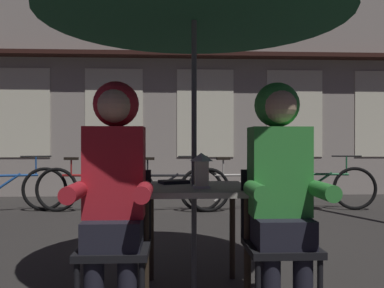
{
  "coord_description": "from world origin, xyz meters",
  "views": [
    {
      "loc": [
        -0.15,
        -2.76,
        1.04
      ],
      "look_at": [
        0.0,
        0.29,
        1.03
      ],
      "focal_mm": 37.95,
      "sensor_mm": 36.0,
      "label": 1
    }
  ],
  "objects_px": {
    "person_right_hooded": "(280,175)",
    "bicycle_fourth": "(241,188)",
    "chair_left": "(116,236)",
    "bicycle_second": "(90,189)",
    "person_left_hooded": "(114,176)",
    "bicycle_third": "(167,189)",
    "bicycle_nearest": "(8,189)",
    "lantern": "(201,169)",
    "chair_right": "(278,234)",
    "cafe_table": "(194,201)",
    "bicycle_fifth": "(320,187)",
    "book": "(174,182)"
  },
  "relations": [
    {
      "from": "person_right_hooded",
      "to": "bicycle_fourth",
      "type": "distance_m",
      "value": 3.77
    },
    {
      "from": "chair_left",
      "to": "bicycle_second",
      "type": "height_order",
      "value": "chair_left"
    },
    {
      "from": "person_left_hooded",
      "to": "bicycle_third",
      "type": "height_order",
      "value": "person_left_hooded"
    },
    {
      "from": "bicycle_nearest",
      "to": "bicycle_third",
      "type": "bearing_deg",
      "value": -2.26
    },
    {
      "from": "person_right_hooded",
      "to": "bicycle_fourth",
      "type": "bearing_deg",
      "value": 83.64
    },
    {
      "from": "chair_left",
      "to": "bicycle_third",
      "type": "height_order",
      "value": "chair_left"
    },
    {
      "from": "bicycle_third",
      "to": "bicycle_fourth",
      "type": "distance_m",
      "value": 1.12
    },
    {
      "from": "lantern",
      "to": "person_left_hooded",
      "type": "xyz_separation_m",
      "value": [
        -0.52,
        -0.32,
        -0.01
      ]
    },
    {
      "from": "chair_right",
      "to": "person_right_hooded",
      "type": "xyz_separation_m",
      "value": [
        0.0,
        -0.06,
        0.36
      ]
    },
    {
      "from": "cafe_table",
      "to": "chair_right",
      "type": "xyz_separation_m",
      "value": [
        0.48,
        -0.37,
        -0.15
      ]
    },
    {
      "from": "cafe_table",
      "to": "person_left_hooded",
      "type": "distance_m",
      "value": 0.67
    },
    {
      "from": "lantern",
      "to": "bicycle_nearest",
      "type": "xyz_separation_m",
      "value": [
        -2.62,
        3.46,
        -0.51
      ]
    },
    {
      "from": "chair_left",
      "to": "person_left_hooded",
      "type": "distance_m",
      "value": 0.36
    },
    {
      "from": "cafe_table",
      "to": "bicycle_nearest",
      "type": "bearing_deg",
      "value": 127.54
    },
    {
      "from": "chair_right",
      "to": "bicycle_fifth",
      "type": "bearing_deg",
      "value": 66.21
    },
    {
      "from": "chair_right",
      "to": "bicycle_nearest",
      "type": "height_order",
      "value": "chair_right"
    },
    {
      "from": "person_left_hooded",
      "to": "book",
      "type": "height_order",
      "value": "person_left_hooded"
    },
    {
      "from": "lantern",
      "to": "bicycle_second",
      "type": "distance_m",
      "value": 3.73
    },
    {
      "from": "bicycle_fifth",
      "to": "bicycle_fourth",
      "type": "bearing_deg",
      "value": -175.12
    },
    {
      "from": "book",
      "to": "person_left_hooded",
      "type": "bearing_deg",
      "value": -139.66
    },
    {
      "from": "chair_left",
      "to": "person_right_hooded",
      "type": "distance_m",
      "value": 1.03
    },
    {
      "from": "person_left_hooded",
      "to": "bicycle_nearest",
      "type": "relative_size",
      "value": 0.85
    },
    {
      "from": "person_right_hooded",
      "to": "bicycle_second",
      "type": "relative_size",
      "value": 0.84
    },
    {
      "from": "person_right_hooded",
      "to": "bicycle_fourth",
      "type": "xyz_separation_m",
      "value": [
        0.41,
        3.71,
        -0.5
      ]
    },
    {
      "from": "bicycle_fifth",
      "to": "book",
      "type": "xyz_separation_m",
      "value": [
        -2.27,
        -3.2,
        0.41
      ]
    },
    {
      "from": "chair_right",
      "to": "person_left_hooded",
      "type": "distance_m",
      "value": 1.03
    },
    {
      "from": "chair_right",
      "to": "bicycle_fourth",
      "type": "bearing_deg",
      "value": 83.54
    },
    {
      "from": "cafe_table",
      "to": "bicycle_fourth",
      "type": "bearing_deg",
      "value": 74.78
    },
    {
      "from": "person_left_hooded",
      "to": "bicycle_nearest",
      "type": "xyz_separation_m",
      "value": [
        -2.1,
        3.78,
        -0.5
      ]
    },
    {
      "from": "lantern",
      "to": "person_right_hooded",
      "type": "distance_m",
      "value": 0.54
    },
    {
      "from": "bicycle_nearest",
      "to": "chair_right",
      "type": "bearing_deg",
      "value": -50.6
    },
    {
      "from": "bicycle_nearest",
      "to": "bicycle_fifth",
      "type": "height_order",
      "value": "same"
    },
    {
      "from": "bicycle_second",
      "to": "bicycle_fourth",
      "type": "distance_m",
      "value": 2.26
    },
    {
      "from": "bicycle_fourth",
      "to": "person_right_hooded",
      "type": "bearing_deg",
      "value": -96.36
    },
    {
      "from": "bicycle_third",
      "to": "book",
      "type": "xyz_separation_m",
      "value": [
        0.09,
        -3.07,
        0.41
      ]
    },
    {
      "from": "bicycle_second",
      "to": "book",
      "type": "height_order",
      "value": "bicycle_second"
    },
    {
      "from": "bicycle_third",
      "to": "book",
      "type": "bearing_deg",
      "value": -88.25
    },
    {
      "from": "person_right_hooded",
      "to": "bicycle_second",
      "type": "distance_m",
      "value": 4.2
    },
    {
      "from": "person_right_hooded",
      "to": "person_left_hooded",
      "type": "bearing_deg",
      "value": 180.0
    },
    {
      "from": "bicycle_second",
      "to": "bicycle_third",
      "type": "height_order",
      "value": "same"
    },
    {
      "from": "lantern",
      "to": "bicycle_second",
      "type": "xyz_separation_m",
      "value": [
        -1.41,
        3.41,
        -0.51
      ]
    },
    {
      "from": "chair_left",
      "to": "cafe_table",
      "type": "bearing_deg",
      "value": 37.55
    },
    {
      "from": "cafe_table",
      "to": "chair_right",
      "type": "bearing_deg",
      "value": -37.55
    },
    {
      "from": "chair_right",
      "to": "bicycle_fifth",
      "type": "height_order",
      "value": "chair_right"
    },
    {
      "from": "person_left_hooded",
      "to": "bicycle_third",
      "type": "xyz_separation_m",
      "value": [
        0.25,
        3.69,
        -0.5
      ]
    },
    {
      "from": "bicycle_fourth",
      "to": "bicycle_fifth",
      "type": "xyz_separation_m",
      "value": [
        1.24,
        0.11,
        0.0
      ]
    },
    {
      "from": "person_left_hooded",
      "to": "bicycle_second",
      "type": "relative_size",
      "value": 0.84
    },
    {
      "from": "bicycle_second",
      "to": "bicycle_third",
      "type": "bearing_deg",
      "value": -2.35
    },
    {
      "from": "person_left_hooded",
      "to": "book",
      "type": "relative_size",
      "value": 7.0
    },
    {
      "from": "lantern",
      "to": "book",
      "type": "relative_size",
      "value": 1.16
    }
  ]
}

